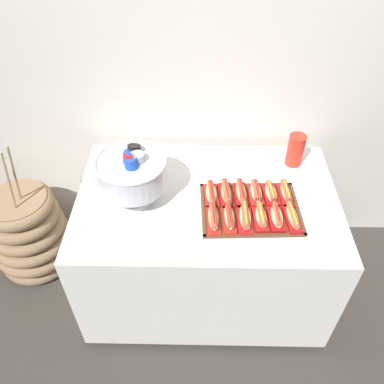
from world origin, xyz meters
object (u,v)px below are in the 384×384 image
Objects in this scene: hot_dog_3 at (261,217)px; hot_dog_7 at (226,193)px; hot_dog_6 at (211,194)px; hot_dog_11 at (286,192)px; serving_tray at (250,209)px; punch_bowl at (132,172)px; cup_stack at (295,150)px; buffet_table at (206,243)px; hot_dog_1 at (229,217)px; hot_dog_0 at (213,217)px; floor_vase at (30,232)px; hot_dog_10 at (271,193)px; hot_dog_9 at (256,193)px; hot_dog_8 at (241,193)px; hot_dog_4 at (277,217)px; hot_dog_2 at (245,217)px; hot_dog_5 at (293,217)px.

hot_dog_3 is 0.84× the size of hot_dog_7.
hot_dog_6 is 0.38m from hot_dog_11.
hot_dog_7 is (-0.12, 0.08, 0.03)m from serving_tray.
hot_dog_6 is 0.50× the size of punch_bowl.
cup_stack reaches higher than serving_tray.
hot_dog_1 is at bearing -60.15° from buffet_table.
cup_stack is (0.45, 0.46, 0.05)m from hot_dog_0.
punch_bowl reaches higher than buffet_table.
floor_vase is 1.25m from hot_dog_6.
hot_dog_10 is (0.32, -0.00, 0.40)m from buffet_table.
hot_dog_3 is 0.98× the size of hot_dog_9.
buffet_table is at bearing 157.40° from serving_tray.
floor_vase is at bearing 169.07° from serving_tray.
hot_dog_8 is (1.27, -0.17, 0.53)m from floor_vase.
hot_dog_2 is at bearing -177.75° from hot_dog_4.
hot_dog_3 is (0.25, -0.17, 0.40)m from buffet_table.
hot_dog_4 is at bearing -26.57° from hot_dog_6.
serving_tray is 3.12× the size of hot_dog_4.
floor_vase is 5.22× the size of hot_dog_0.
hot_dog_9 is 0.46× the size of punch_bowl.
hot_dog_3 is 0.28m from hot_dog_6.
hot_dog_1 reaches higher than hot_dog_5.
punch_bowl reaches higher than hot_dog_10.
hot_dog_3 is 0.08m from hot_dog_4.
buffet_table is at bearing 0.69° from punch_bowl.
punch_bowl reaches higher than hot_dog_1.
cup_stack reaches higher than hot_dog_11.
hot_dog_4 is 0.08m from hot_dog_5.
serving_tray is at bearing 67.80° from hot_dog_2.
hot_dog_0 is at bearing -177.75° from hot_dog_5.
hot_dog_10 is at bearing -119.73° from cup_stack.
hot_dog_4 is (0.15, 0.01, -0.00)m from hot_dog_2.
hot_dog_0 is at bearing -177.75° from hot_dog_1.
buffet_table is at bearing -8.58° from floor_vase.
hot_dog_9 is at bearing -177.75° from hot_dog_10.
cup_stack is (0.09, 0.28, 0.05)m from hot_dog_11.
floor_vase is 1.69m from cup_stack.
serving_tray is 3.11× the size of hot_dog_9.
hot_dog_6 is 1.09× the size of hot_dog_10.
buffet_table is 1.13m from floor_vase.
punch_bowl is (-0.62, 0.16, 0.13)m from hot_dog_3.
hot_dog_11 is at bearing -6.25° from floor_vase.
hot_dog_9 is at bearing 0.13° from punch_bowl.
buffet_table is 8.39× the size of hot_dog_10.
punch_bowl is at bearing 156.28° from hot_dog_0.
hot_dog_1 reaches higher than hot_dog_10.
hot_dog_9 is at bearing 67.80° from serving_tray.
cup_stack is (0.38, 0.46, 0.05)m from hot_dog_1.
hot_dog_0 is 0.53× the size of punch_bowl.
hot_dog_0 is 0.38m from hot_dog_5.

